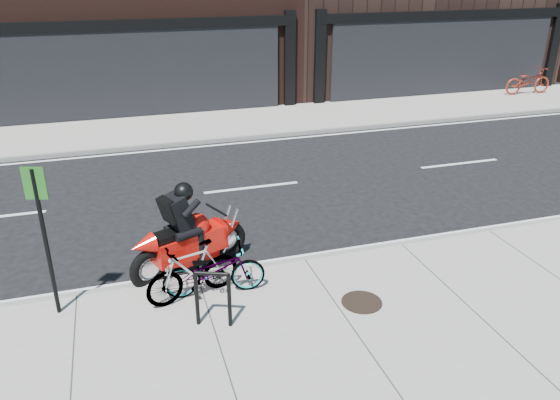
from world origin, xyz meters
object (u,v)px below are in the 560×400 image
object	(u,v)px
manhole_cover	(362,302)
sign_post	(43,230)
bike_rack	(213,294)
bicycle_front	(214,270)
bicycle_far	(528,81)
bicycle_rear	(193,271)
motorcycle	(195,235)

from	to	relation	value
manhole_cover	sign_post	distance (m)	5.01
bike_rack	bicycle_front	size ratio (longest dim) A/B	0.55
bike_rack	bicycle_far	world-z (taller)	bicycle_far
bike_rack	bicycle_front	bearing A→B (deg)	78.26
manhole_cover	bicycle_far	bearing A→B (deg)	42.44
manhole_cover	bicycle_rear	bearing A→B (deg)	159.20
bicycle_front	bicycle_far	world-z (taller)	bicycle_far
sign_post	bicycle_far	bearing A→B (deg)	49.08
bicycle_far	manhole_cover	world-z (taller)	bicycle_far
bicycle_front	bicycle_rear	xyz separation A→B (m)	(-0.34, 0.00, 0.04)
bicycle_front	bicycle_far	size ratio (longest dim) A/B	0.82
bicycle_rear	manhole_cover	bearing A→B (deg)	53.21
bike_rack	bicycle_far	xyz separation A→B (m)	(15.39, 11.76, -0.01)
bicycle_front	motorcycle	distance (m)	1.06
motorcycle	bicycle_far	world-z (taller)	motorcycle
bicycle_rear	manhole_cover	world-z (taller)	bicycle_rear
bike_rack	sign_post	world-z (taller)	sign_post
motorcycle	sign_post	world-z (taller)	sign_post
motorcycle	sign_post	distance (m)	2.60
bicycle_front	sign_post	xyz separation A→B (m)	(-2.45, 0.20, 1.01)
motorcycle	manhole_cover	world-z (taller)	motorcycle
motorcycle	bicycle_front	bearing A→B (deg)	-104.65
bike_rack	motorcycle	size ratio (longest dim) A/B	0.41
bike_rack	motorcycle	xyz separation A→B (m)	(0.03, 1.89, 0.05)
motorcycle	bicycle_rear	bearing A→B (deg)	-123.30
manhole_cover	sign_post	size ratio (longest dim) A/B	0.27
manhole_cover	sign_post	world-z (taller)	sign_post
bicycle_front	manhole_cover	bearing A→B (deg)	-109.25
bicycle_front	sign_post	distance (m)	2.65
bike_rack	bicycle_rear	size ratio (longest dim) A/B	0.58
bike_rack	bicycle_far	bearing A→B (deg)	37.39
bicycle_rear	motorcycle	bearing A→B (deg)	153.22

